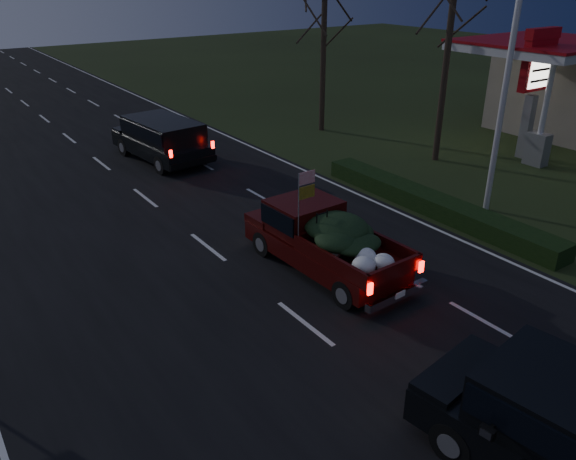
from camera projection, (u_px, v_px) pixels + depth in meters
ground at (305, 324)px, 13.52m from camera, size 120.00×120.00×0.00m
road_asphalt at (305, 323)px, 13.51m from camera, size 14.00×120.00×0.02m
hedge_row at (432, 203)px, 19.68m from camera, size 1.00×10.00×0.60m
light_pole at (511, 49)px, 17.64m from camera, size 0.50×0.90×9.16m
gas_price_pylon at (536, 72)px, 23.97m from camera, size 2.00×0.41×5.57m
gas_canopy at (545, 52)px, 25.51m from camera, size 7.10×6.10×4.88m
bare_tree_mid at (452, 8)px, 22.55m from camera, size 3.60×3.60×8.50m
bare_tree_far at (324, 26)px, 27.70m from camera, size 3.60×3.60×7.00m
pickup_truck at (324, 236)px, 15.58m from camera, size 2.17×5.26×2.72m
lead_suv at (162, 136)px, 24.56m from camera, size 2.70×5.48×1.52m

